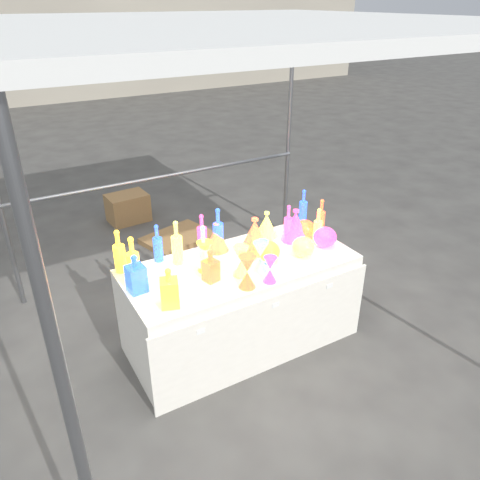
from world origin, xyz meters
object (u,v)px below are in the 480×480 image
cardboard_box_closed (128,208)px  globe_0 (268,253)px  display_table (241,304)px  hourglass_0 (247,272)px  lampshade_0 (255,234)px  bottle_0 (119,251)px  decanter_0 (169,287)px

cardboard_box_closed → globe_0: (0.25, -2.85, 0.65)m
display_table → hourglass_0: size_ratio=7.43×
lampshade_0 → globe_0: bearing=-84.7°
bottle_0 → hourglass_0: 0.96m
cardboard_box_closed → decanter_0: (-0.63, -3.02, 0.71)m
display_table → globe_0: 0.50m
display_table → cardboard_box_closed: bearing=91.0°
cardboard_box_closed → lampshade_0: bearing=-88.4°
bottle_0 → decanter_0: 0.61m
bottle_0 → lampshade_0: size_ratio=1.20×
bottle_0 → display_table: bearing=-23.1°
display_table → decanter_0: (-0.68, -0.24, 0.52)m
decanter_0 → bottle_0: bearing=123.7°
display_table → decanter_0: bearing=-160.6°
lampshade_0 → cardboard_box_closed: bearing=101.9°
cardboard_box_closed → lampshade_0: 2.76m
display_table → bottle_0: 1.05m
hourglass_0 → lampshade_0: size_ratio=0.87×
globe_0 → cardboard_box_closed: bearing=95.1°
cardboard_box_closed → hourglass_0: (-0.07, -3.09, 0.69)m
lampshade_0 → hourglass_0: bearing=-120.8°
globe_0 → display_table: bearing=160.3°
hourglass_0 → lampshade_0: (0.33, 0.44, 0.02)m
display_table → hourglass_0: bearing=-112.2°
decanter_0 → hourglass_0: 0.56m
cardboard_box_closed → lampshade_0: (0.26, -2.65, 0.71)m
decanter_0 → lampshade_0: 0.96m
display_table → hourglass_0: (-0.12, -0.30, 0.50)m
cardboard_box_closed → bottle_0: size_ratio=1.44×
decanter_0 → lampshade_0: bearing=42.5°
decanter_0 → display_table: bearing=39.2°
cardboard_box_closed → hourglass_0: size_ratio=1.99×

